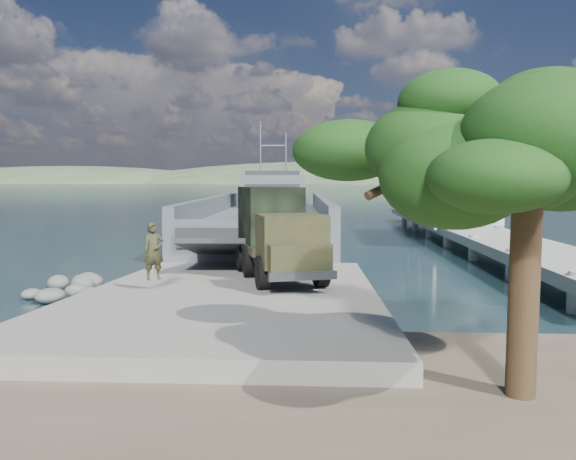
# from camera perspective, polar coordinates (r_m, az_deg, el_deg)

# --- Properties ---
(ground) EXTENTS (1400.00, 1400.00, 0.00)m
(ground) POSITION_cam_1_polar(r_m,az_deg,el_deg) (21.17, -5.18, -6.77)
(ground) COLOR #183239
(ground) RESTS_ON ground
(boat_ramp) EXTENTS (10.00, 18.00, 0.50)m
(boat_ramp) POSITION_cam_1_polar(r_m,az_deg,el_deg) (20.15, -5.59, -6.66)
(boat_ramp) COLOR gray
(boat_ramp) RESTS_ON ground
(shoreline_rocks) EXTENTS (3.20, 5.60, 0.90)m
(shoreline_rocks) POSITION_cam_1_polar(r_m,az_deg,el_deg) (23.32, -20.34, -5.96)
(shoreline_rocks) COLOR #5F5F5D
(shoreline_rocks) RESTS_ON ground
(distant_headlands) EXTENTS (1000.00, 240.00, 48.00)m
(distant_headlands) POSITION_cam_1_polar(r_m,az_deg,el_deg) (582.42, 7.62, 4.71)
(distant_headlands) COLOR #374A2E
(distant_headlands) RESTS_ON ground
(pier) EXTENTS (6.40, 44.00, 6.10)m
(pier) POSITION_cam_1_polar(r_m,az_deg,el_deg) (40.62, 17.26, 1.03)
(pier) COLOR gray
(pier) RESTS_ON ground
(landing_craft) EXTENTS (10.11, 36.02, 10.62)m
(landing_craft) POSITION_cam_1_polar(r_m,az_deg,el_deg) (43.57, -2.11, 0.56)
(landing_craft) COLOR #4F595D
(landing_craft) RESTS_ON ground
(military_truck) EXTENTS (4.32, 7.98, 3.55)m
(military_truck) POSITION_cam_1_polar(r_m,az_deg,el_deg) (22.48, -1.19, -0.20)
(military_truck) COLOR black
(military_truck) RESTS_ON boat_ramp
(soldier) EXTENTS (0.87, 0.80, 2.00)m
(soldier) POSITION_cam_1_polar(r_m,az_deg,el_deg) (20.05, -13.48, -3.21)
(soldier) COLOR #23331C
(soldier) RESTS_ON boat_ramp
(sailboat_near) EXTENTS (1.87, 5.89, 7.12)m
(sailboat_near) POSITION_cam_1_polar(r_m,az_deg,el_deg) (56.76, 18.73, 0.87)
(sailboat_near) COLOR white
(sailboat_near) RESTS_ON ground
(sailboat_far) EXTENTS (2.26, 6.16, 7.35)m
(sailboat_far) POSITION_cam_1_polar(r_m,az_deg,el_deg) (59.73, 19.69, 1.06)
(sailboat_far) COLOR white
(sailboat_far) RESTS_ON ground
(overhang_tree) EXTENTS (6.82, 6.28, 6.19)m
(overhang_tree) POSITION_cam_1_polar(r_m,az_deg,el_deg) (11.15, 20.40, 7.88)
(overhang_tree) COLOR #322114
(overhang_tree) RESTS_ON ground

